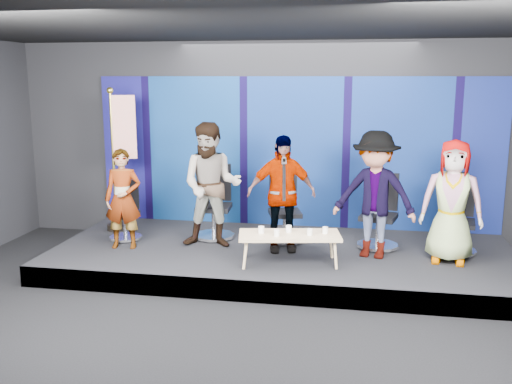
# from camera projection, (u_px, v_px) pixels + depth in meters

# --- Properties ---
(ground) EXTENTS (10.00, 10.00, 0.00)m
(ground) POSITION_uv_depth(u_px,v_px,m) (253.00, 338.00, 6.42)
(ground) COLOR black
(ground) RESTS_ON ground
(room_walls) EXTENTS (10.02, 8.02, 3.51)m
(room_walls) POSITION_uv_depth(u_px,v_px,m) (253.00, 122.00, 5.94)
(room_walls) COLOR black
(room_walls) RESTS_ON ground
(riser) EXTENTS (7.00, 3.00, 0.30)m
(riser) POSITION_uv_depth(u_px,v_px,m) (283.00, 258.00, 8.80)
(riser) COLOR black
(riser) RESTS_ON ground
(backdrop) EXTENTS (7.00, 0.08, 2.60)m
(backdrop) POSITION_uv_depth(u_px,v_px,m) (294.00, 152.00, 9.91)
(backdrop) COLOR #12064E
(backdrop) RESTS_ON riser
(chair_a) EXTENTS (0.61, 0.61, 0.95)m
(chair_a) POSITION_uv_depth(u_px,v_px,m) (126.00, 220.00, 9.25)
(chair_a) COLOR silver
(chair_a) RESTS_ON riser
(panelist_a) EXTENTS (0.61, 0.45, 1.53)m
(panelist_a) POSITION_uv_depth(u_px,v_px,m) (123.00, 199.00, 8.68)
(panelist_a) COLOR black
(panelist_a) RESTS_ON riser
(chair_b) EXTENTS (0.72, 0.72, 1.19)m
(chair_b) POSITION_uv_depth(u_px,v_px,m) (215.00, 214.00, 9.32)
(chair_b) COLOR silver
(chair_b) RESTS_ON riser
(panelist_b) EXTENTS (0.99, 0.80, 1.93)m
(panelist_b) POSITION_uv_depth(u_px,v_px,m) (212.00, 185.00, 8.70)
(panelist_b) COLOR black
(panelist_b) RESTS_ON riser
(chair_c) EXTENTS (0.75, 0.75, 1.08)m
(chair_c) POSITION_uv_depth(u_px,v_px,m) (284.00, 219.00, 9.12)
(chair_c) COLOR silver
(chair_c) RESTS_ON riser
(panelist_c) EXTENTS (1.11, 0.69, 1.76)m
(panelist_c) POSITION_uv_depth(u_px,v_px,m) (281.00, 194.00, 8.52)
(panelist_c) COLOR black
(panelist_c) RESTS_ON riser
(chair_d) EXTENTS (0.78, 0.78, 1.14)m
(chair_d) POSITION_uv_depth(u_px,v_px,m) (379.00, 223.00, 8.78)
(chair_d) COLOR silver
(chair_d) RESTS_ON riser
(panelist_d) EXTENTS (1.32, 0.95, 1.85)m
(panelist_d) POSITION_uv_depth(u_px,v_px,m) (375.00, 195.00, 8.21)
(panelist_d) COLOR black
(panelist_d) RESTS_ON riser
(chair_e) EXTENTS (0.70, 0.70, 1.08)m
(chair_e) POSITION_uv_depth(u_px,v_px,m) (457.00, 229.00, 8.52)
(chair_e) COLOR silver
(chair_e) RESTS_ON riser
(panelist_e) EXTENTS (0.93, 0.69, 1.75)m
(panelist_e) POSITION_uv_depth(u_px,v_px,m) (452.00, 202.00, 7.99)
(panelist_e) COLOR black
(panelist_e) RESTS_ON riser
(coffee_table) EXTENTS (1.49, 0.84, 0.43)m
(coffee_table) POSITION_uv_depth(u_px,v_px,m) (289.00, 236.00, 7.99)
(coffee_table) COLOR tan
(coffee_table) RESTS_ON riser
(mug_a) EXTENTS (0.08, 0.08, 0.10)m
(mug_a) POSITION_uv_depth(u_px,v_px,m) (261.00, 230.00, 8.01)
(mug_a) COLOR white
(mug_a) RESTS_ON coffee_table
(mug_b) EXTENTS (0.08, 0.08, 0.09)m
(mug_b) POSITION_uv_depth(u_px,v_px,m) (277.00, 233.00, 7.86)
(mug_b) COLOR white
(mug_b) RESTS_ON coffee_table
(mug_c) EXTENTS (0.08, 0.08, 0.10)m
(mug_c) POSITION_uv_depth(u_px,v_px,m) (289.00, 229.00, 8.06)
(mug_c) COLOR white
(mug_c) RESTS_ON coffee_table
(mug_d) EXTENTS (0.08, 0.08, 0.09)m
(mug_d) POSITION_uv_depth(u_px,v_px,m) (310.00, 232.00, 7.90)
(mug_d) COLOR white
(mug_d) RESTS_ON coffee_table
(mug_e) EXTENTS (0.08, 0.08, 0.09)m
(mug_e) POSITION_uv_depth(u_px,v_px,m) (325.00, 230.00, 8.00)
(mug_e) COLOR white
(mug_e) RESTS_ON coffee_table
(flag_stand) EXTENTS (0.54, 0.33, 2.43)m
(flag_stand) POSITION_uv_depth(u_px,v_px,m) (121.00, 156.00, 9.60)
(flag_stand) COLOR black
(flag_stand) RESTS_ON riser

